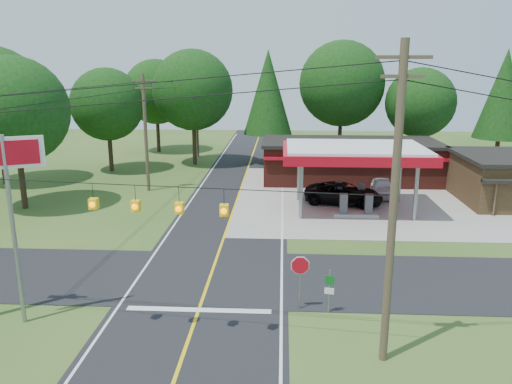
# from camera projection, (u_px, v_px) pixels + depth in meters

# --- Properties ---
(ground) EXTENTS (120.00, 120.00, 0.00)m
(ground) POSITION_uv_depth(u_px,v_px,m) (210.00, 277.00, 25.79)
(ground) COLOR #2E501C
(ground) RESTS_ON ground
(main_highway) EXTENTS (8.00, 120.00, 0.02)m
(main_highway) POSITION_uv_depth(u_px,v_px,m) (210.00, 277.00, 25.79)
(main_highway) COLOR black
(main_highway) RESTS_ON ground
(cross_road) EXTENTS (70.00, 7.00, 0.02)m
(cross_road) POSITION_uv_depth(u_px,v_px,m) (210.00, 277.00, 25.79)
(cross_road) COLOR black
(cross_road) RESTS_ON ground
(lane_center_yellow) EXTENTS (0.15, 110.00, 0.00)m
(lane_center_yellow) POSITION_uv_depth(u_px,v_px,m) (210.00, 277.00, 25.79)
(lane_center_yellow) COLOR yellow
(lane_center_yellow) RESTS_ON main_highway
(gas_canopy) EXTENTS (10.60, 7.40, 4.88)m
(gas_canopy) POSITION_uv_depth(u_px,v_px,m) (355.00, 154.00, 36.84)
(gas_canopy) COLOR gray
(gas_canopy) RESTS_ON ground
(convenience_store) EXTENTS (16.40, 7.55, 3.80)m
(convenience_store) POSITION_uv_depth(u_px,v_px,m) (350.00, 160.00, 47.03)
(convenience_store) COLOR #5C221A
(convenience_store) RESTS_ON ground
(utility_pole_near_right) EXTENTS (1.80, 0.30, 11.50)m
(utility_pole_near_right) POSITION_uv_depth(u_px,v_px,m) (393.00, 206.00, 17.15)
(utility_pole_near_right) COLOR #473828
(utility_pole_near_right) RESTS_ON ground
(utility_pole_far_left) EXTENTS (1.80, 0.30, 10.00)m
(utility_pole_far_left) POSITION_uv_depth(u_px,v_px,m) (146.00, 131.00, 42.34)
(utility_pole_far_left) COLOR #473828
(utility_pole_far_left) RESTS_ON ground
(utility_pole_north) EXTENTS (0.30, 0.30, 9.50)m
(utility_pole_north) POSITION_uv_depth(u_px,v_px,m) (197.00, 117.00, 58.82)
(utility_pole_north) COLOR #473828
(utility_pole_north) RESTS_ON ground
(overhead_beacons) EXTENTS (17.04, 2.04, 1.03)m
(overhead_beacons) POSITION_uv_depth(u_px,v_px,m) (157.00, 188.00, 18.50)
(overhead_beacons) COLOR black
(overhead_beacons) RESTS_ON ground
(treeline_backdrop) EXTENTS (70.27, 51.59, 13.30)m
(treeline_backdrop) POSITION_uv_depth(u_px,v_px,m) (253.00, 99.00, 47.13)
(treeline_backdrop) COLOR #332316
(treeline_backdrop) RESTS_ON ground
(suv_car) EXTENTS (7.35, 7.35, 1.68)m
(suv_car) POSITION_uv_depth(u_px,v_px,m) (344.00, 194.00, 39.17)
(suv_car) COLOR black
(suv_car) RESTS_ON ground
(sedan_car) EXTENTS (4.75, 4.75, 1.48)m
(sedan_car) POSITION_uv_depth(u_px,v_px,m) (382.00, 188.00, 41.43)
(sedan_car) COLOR silver
(sedan_car) RESTS_ON ground
(big_stop_sign) EXTENTS (2.75, 1.32, 8.04)m
(big_stop_sign) POSITION_uv_depth(u_px,v_px,m) (7.00, 183.00, 19.81)
(big_stop_sign) COLOR gray
(big_stop_sign) RESTS_ON ground
(octagonal_stop_sign) EXTENTS (0.88, 0.10, 2.54)m
(octagonal_stop_sign) POSITION_uv_depth(u_px,v_px,m) (300.00, 270.00, 21.96)
(octagonal_stop_sign) COLOR gray
(octagonal_stop_sign) RESTS_ON ground
(route_sign_post) EXTENTS (0.42, 0.12, 2.04)m
(route_sign_post) POSITION_uv_depth(u_px,v_px,m) (329.00, 288.00, 21.78)
(route_sign_post) COLOR gray
(route_sign_post) RESTS_ON ground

